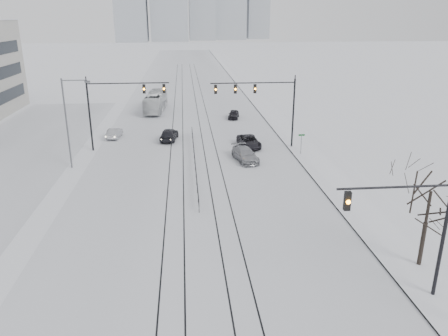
% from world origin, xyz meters
% --- Properties ---
extents(road, '(22.00, 260.00, 0.02)m').
position_xyz_m(road, '(0.00, 60.00, 0.01)').
color(road, silver).
rests_on(road, ground).
extents(sidewalk_east, '(5.00, 260.00, 0.16)m').
position_xyz_m(sidewalk_east, '(13.50, 60.00, 0.08)').
color(sidewalk_east, white).
rests_on(sidewalk_east, ground).
extents(curb, '(0.10, 260.00, 0.12)m').
position_xyz_m(curb, '(11.05, 60.00, 0.06)').
color(curb, gray).
rests_on(curb, ground).
extents(parking_strip, '(14.00, 60.00, 0.03)m').
position_xyz_m(parking_strip, '(-20.00, 35.00, 0.01)').
color(parking_strip, silver).
rests_on(parking_strip, ground).
extents(tram_rails, '(5.30, 180.00, 0.01)m').
position_xyz_m(tram_rails, '(-0.00, 40.00, 0.02)').
color(tram_rails, black).
rests_on(tram_rails, ground).
extents(traffic_mast_near, '(6.10, 0.37, 7.00)m').
position_xyz_m(traffic_mast_near, '(10.79, 6.00, 4.56)').
color(traffic_mast_near, black).
rests_on(traffic_mast_near, ground).
extents(traffic_mast_ne, '(9.60, 0.37, 8.00)m').
position_xyz_m(traffic_mast_ne, '(8.15, 34.99, 5.76)').
color(traffic_mast_ne, black).
rests_on(traffic_mast_ne, ground).
extents(traffic_mast_nw, '(9.10, 0.37, 8.00)m').
position_xyz_m(traffic_mast_nw, '(-8.52, 36.00, 5.57)').
color(traffic_mast_nw, black).
rests_on(traffic_mast_nw, ground).
extents(street_light_west, '(2.73, 0.25, 9.00)m').
position_xyz_m(street_light_west, '(-12.20, 30.00, 5.21)').
color(street_light_west, '#595B60').
rests_on(street_light_west, ground).
extents(bare_tree, '(4.40, 4.40, 6.10)m').
position_xyz_m(bare_tree, '(13.20, 9.00, 4.49)').
color(bare_tree, black).
rests_on(bare_tree, ground).
extents(median_fence, '(0.06, 24.00, 1.00)m').
position_xyz_m(median_fence, '(0.00, 30.00, 0.53)').
color(median_fence, black).
rests_on(median_fence, ground).
extents(street_sign, '(0.70, 0.06, 2.40)m').
position_xyz_m(street_sign, '(11.80, 32.00, 1.61)').
color(street_sign, '#595B60').
rests_on(street_sign, ground).
extents(sedan_sb_inner, '(2.50, 4.73, 1.53)m').
position_xyz_m(sedan_sb_inner, '(-2.88, 39.44, 0.77)').
color(sedan_sb_inner, black).
rests_on(sedan_sb_inner, ground).
extents(sedan_sb_outer, '(1.69, 3.87, 1.24)m').
position_xyz_m(sedan_sb_outer, '(-9.80, 41.28, 0.62)').
color(sedan_sb_outer, '#96979C').
rests_on(sedan_sb_outer, ground).
extents(sedan_nb_front, '(2.59, 4.96, 1.33)m').
position_xyz_m(sedan_nb_front, '(6.54, 35.66, 0.67)').
color(sedan_nb_front, black).
rests_on(sedan_nb_front, ground).
extents(sedan_nb_right, '(2.87, 5.08, 1.39)m').
position_xyz_m(sedan_nb_right, '(5.38, 30.56, 0.70)').
color(sedan_nb_right, '#919398').
rests_on(sedan_nb_right, ground).
extents(sedan_nb_far, '(2.17, 3.86, 1.24)m').
position_xyz_m(sedan_nb_far, '(6.46, 50.87, 0.62)').
color(sedan_nb_far, black).
rests_on(sedan_nb_far, ground).
extents(box_truck, '(3.36, 11.03, 3.03)m').
position_xyz_m(box_truck, '(-5.45, 57.39, 1.51)').
color(box_truck, silver).
rests_on(box_truck, ground).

